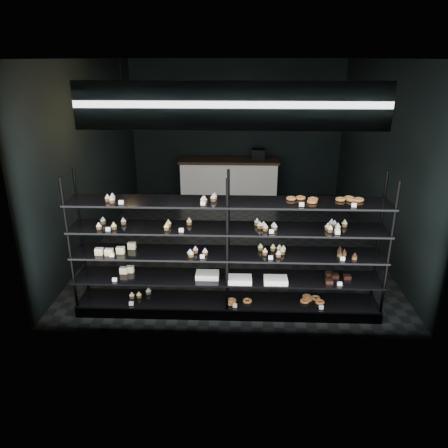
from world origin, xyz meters
name	(u,v)px	position (x,y,z in m)	size (l,w,h in m)	color
room	(235,156)	(0.00, 0.00, 1.60)	(5.01, 6.01, 3.20)	black
display_shelf	(226,269)	(-0.07, -2.45, 0.63)	(4.00, 0.50, 1.91)	black
signage	(231,106)	(0.00, -2.93, 2.75)	(3.30, 0.05, 0.50)	#0E0E46
pendant_lamp	(124,113)	(-1.63, -1.04, 2.45)	(0.34, 0.34, 0.90)	black
service_counter	(229,179)	(-0.15, 2.50, 0.50)	(2.33, 0.65, 1.23)	white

